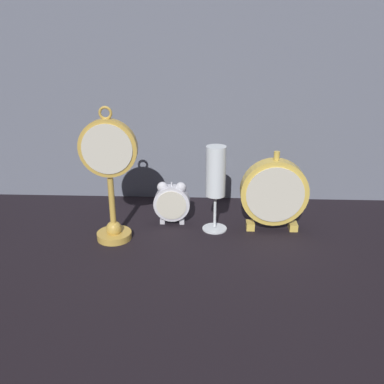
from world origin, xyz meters
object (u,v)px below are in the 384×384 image
mantel_clock_silver (274,193)px  alarm_clock_twin_bell (172,201)px  champagne_flute (216,177)px  pocket_watch_on_stand (110,176)px

mantel_clock_silver → alarm_clock_twin_bell: bearing=175.0°
mantel_clock_silver → champagne_flute: bearing=-178.1°
mantel_clock_silver → champagne_flute: size_ratio=0.94×
pocket_watch_on_stand → alarm_clock_twin_bell: pocket_watch_on_stand is taller
champagne_flute → mantel_clock_silver: bearing=1.9°
alarm_clock_twin_bell → champagne_flute: champagne_flute is taller
mantel_clock_silver → pocket_watch_on_stand: bearing=-170.3°
pocket_watch_on_stand → champagne_flute: bearing=14.2°
pocket_watch_on_stand → champagne_flute: pocket_watch_on_stand is taller
pocket_watch_on_stand → alarm_clock_twin_bell: (0.13, 0.09, -0.09)m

